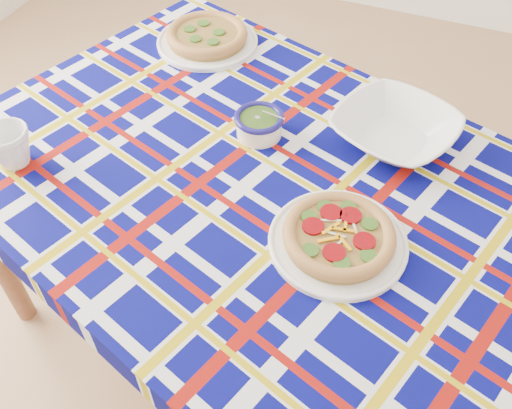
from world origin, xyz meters
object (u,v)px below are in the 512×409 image
at_px(pesto_bowl, 259,123).
at_px(mug, 10,147).
at_px(main_focaccia_plate, 339,235).
at_px(dining_table, 284,216).
at_px(serving_bowl, 395,130).

height_order(pesto_bowl, mug, mug).
bearing_deg(mug, main_focaccia_plate, 13.82).
relative_size(dining_table, pesto_bowl, 14.90).
relative_size(main_focaccia_plate, mug, 2.86).
relative_size(serving_bowl, mug, 2.73).
bearing_deg(serving_bowl, dining_table, -124.45).
bearing_deg(main_focaccia_plate, mug, -176.30).
bearing_deg(main_focaccia_plate, dining_table, 147.45).
relative_size(pesto_bowl, serving_bowl, 0.43).
xyz_separation_m(dining_table, pesto_bowl, (-0.12, 0.15, 0.10)).
distance_m(dining_table, main_focaccia_plate, 0.19).
xyz_separation_m(dining_table, serving_bowl, (0.16, 0.24, 0.10)).
bearing_deg(pesto_bowl, dining_table, -51.69).
relative_size(pesto_bowl, mug, 1.18).
xyz_separation_m(serving_bowl, mug, (-0.72, -0.37, 0.01)).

